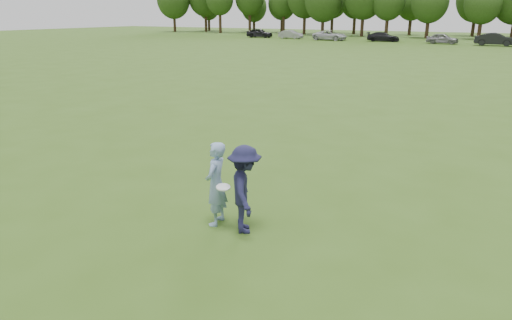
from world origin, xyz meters
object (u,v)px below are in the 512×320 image
Objects in this scene: car_c at (330,35)px; car_d at (383,37)px; car_b at (291,34)px; defender at (245,189)px; car_f at (496,39)px; car_e at (443,39)px; thrower at (216,184)px; car_a at (260,33)px.

car_c reaches higher than car_d.
defender is at bearing -149.70° from car_b.
defender is at bearing -178.66° from car_f.
car_e is at bearing -88.00° from car_b.
thrower is at bearing -175.11° from car_d.
defender is 0.39× the size of car_a.
thrower reaches higher than car_b.
car_a is at bearing -5.49° from defender.
defender reaches higher than car_d.
car_a reaches higher than car_c.
thrower is 0.35× the size of car_f.
defender is 67.25m from car_b.
car_f reaches higher than car_d.
defender is at bearing -154.45° from car_a.
defender is at bearing -158.11° from car_c.
thrower reaches higher than car_a.
car_a is (-33.46, 61.37, -0.10)m from thrower.
car_c is at bearing 89.71° from car_d.
car_c is 1.26× the size of car_e.
car_b is at bearing 83.57° from car_c.
defender is 63.61m from car_c.
car_c is 1.12× the size of car_d.
car_f is at bearing -90.16° from car_c.
defender is 70.22m from car_a.
car_d is at bearing 84.01° from car_e.
defender is 0.43× the size of car_b.
car_d is at bearing -22.04° from defender.
thrower is at bearing -154.92° from car_a.
car_e is (-4.66, 59.65, -0.15)m from thrower.
thrower is 0.99× the size of defender.
car_f reaches higher than car_e.
car_d is at bearing -80.87° from car_c.
thrower is 0.65m from defender.
car_e is 0.85× the size of car_f.
car_c reaches higher than car_e.
defender reaches higher than car_f.
car_c is 22.27m from car_f.
car_f is at bearing 166.86° from thrower.
car_a is at bearing 88.41° from car_f.
car_b is (-28.23, 61.03, -0.20)m from defender.
car_d is at bearing -179.60° from thrower.
car_e is at bearing -29.47° from defender.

